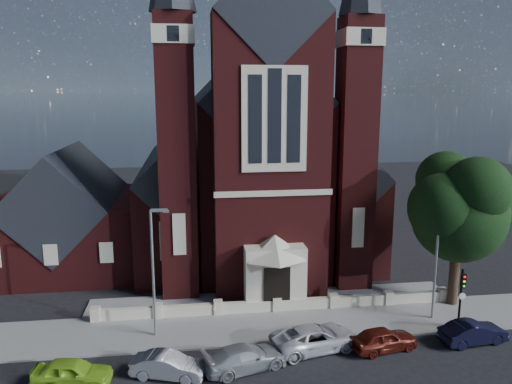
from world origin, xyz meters
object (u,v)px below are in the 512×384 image
church (248,161)px  street_lamp_left (154,266)px  car_silver_b (245,358)px  car_white_suv (315,338)px  street_tree (463,210)px  car_navy (473,332)px  car_silver_a (168,366)px  car_lime_van (72,372)px  traffic_signal (462,291)px  street_lamp_right (438,253)px  parish_hall (69,221)px  car_dark_red (383,339)px

church → street_lamp_left: size_ratio=4.31×
car_silver_b → car_white_suv: size_ratio=0.90×
street_tree → car_navy: 8.20m
street_tree → car_silver_a: size_ratio=2.73×
car_lime_van → car_navy: size_ratio=0.98×
church → traffic_signal: church is taller
street_lamp_right → car_lime_van: street_lamp_right is taller
church → car_navy: bearing=-63.8°
car_silver_b → car_navy: size_ratio=1.14×
street_lamp_right → car_white_suv: street_lamp_right is taller
car_white_suv → car_silver_b: bearing=97.2°
church → car_white_suv: church is taller
street_lamp_left → car_navy: bearing=-9.9°
car_silver_a → street_lamp_left: bearing=27.2°
street_lamp_right → car_silver_b: 14.29m
traffic_signal → car_white_suv: size_ratio=0.77×
church → parish_hall: church is taller
car_silver_b → street_lamp_right: bearing=-88.5°
street_tree → car_navy: size_ratio=2.61×
car_silver_a → parish_hall: bearing=42.3°
church → traffic_signal: bearing=-61.8°
car_lime_van → car_white_suv: bearing=-74.8°
street_lamp_left → traffic_signal: street_lamp_left is taller
street_lamp_left → car_lime_van: (-4.00, -4.62, -3.91)m
car_silver_a → car_silver_b: 4.11m
street_tree → car_navy: (-1.68, -5.00, -6.28)m
church → street_tree: bearing=-53.8°
street_tree → car_navy: street_tree is taller
church → street_lamp_right: size_ratio=4.31×
street_lamp_right → car_silver_a: size_ratio=2.06×
street_lamp_left → car_dark_red: size_ratio=2.01×
parish_hall → street_lamp_right: bearing=-28.2°
traffic_signal → car_navy: bearing=-92.6°
street_tree → car_silver_a: bearing=-162.3°
car_silver_a → car_dark_red: (12.32, 1.18, 0.04)m
traffic_signal → car_silver_a: bearing=-170.6°
church → car_lime_van: church is taller
street_lamp_right → street_lamp_left: bearing=180.0°
traffic_signal → car_silver_a: size_ratio=1.02×
street_tree → car_dark_red: street_tree is taller
car_dark_red → car_silver_b: bearing=85.4°
street_lamp_right → parish_hall: bearing=151.8°
car_silver_b → parish_hall: bearing=18.5°
car_lime_van → car_silver_a: (4.85, 0.06, -0.04)m
car_lime_van → car_white_suv: size_ratio=0.77×
street_tree → car_silver_a: (-19.65, -6.27, -6.31)m
car_navy → traffic_signal: bearing=-10.1°
car_dark_red → car_navy: (5.66, 0.09, -0.01)m
street_lamp_left → car_navy: size_ratio=1.97×
parish_hall → street_tree: (28.60, -12.29, 2.95)m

